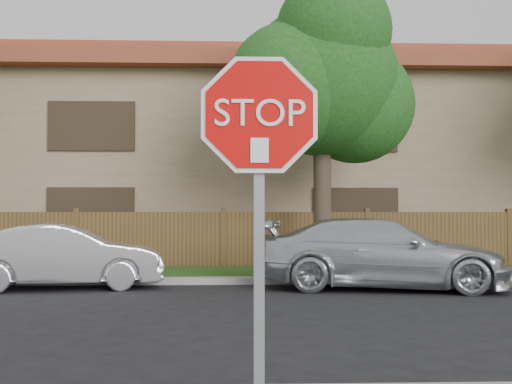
{
  "coord_description": "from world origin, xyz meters",
  "views": [
    {
      "loc": [
        0.33,
        -5.13,
        1.54
      ],
      "look_at": [
        0.48,
        -0.9,
        1.7
      ],
      "focal_mm": 42.0,
      "sensor_mm": 36.0,
      "label": 1
    }
  ],
  "objects": [
    {
      "name": "sedan_left",
      "position": [
        -3.19,
        7.43,
        0.67
      ],
      "size": [
        4.2,
        1.98,
        1.33
      ],
      "primitive_type": "imported",
      "rotation": [
        0.0,
        0.0,
        1.72
      ],
      "color": "silver",
      "rests_on": "ground"
    },
    {
      "name": "fence",
      "position": [
        0.0,
        11.4,
        0.8
      ],
      "size": [
        70.0,
        0.12,
        1.6
      ],
      "primitive_type": "cube",
      "color": "#53341D",
      "rests_on": "ground"
    },
    {
      "name": "far_curb",
      "position": [
        0.0,
        8.15,
        0.07
      ],
      "size": [
        70.0,
        0.3,
        0.15
      ],
      "primitive_type": "cube",
      "color": "gray",
      "rests_on": "ground"
    },
    {
      "name": "tree_mid",
      "position": [
        2.52,
        9.57,
        4.87
      ],
      "size": [
        4.8,
        3.9,
        7.35
      ],
      "color": "#382B21",
      "rests_on": "ground"
    },
    {
      "name": "apartment_building",
      "position": [
        0.0,
        17.0,
        3.53
      ],
      "size": [
        35.2,
        9.2,
        7.2
      ],
      "color": "#897555",
      "rests_on": "ground"
    },
    {
      "name": "grass_strip",
      "position": [
        0.0,
        9.8,
        0.06
      ],
      "size": [
        70.0,
        3.0,
        0.12
      ],
      "primitive_type": "cube",
      "color": "#1E4714",
      "rests_on": "ground"
    },
    {
      "name": "sedan_right",
      "position": [
        3.36,
        7.17,
        0.73
      ],
      "size": [
        5.32,
        2.85,
        1.47
      ],
      "primitive_type": "imported",
      "rotation": [
        0.0,
        0.0,
        1.41
      ],
      "color": "silver",
      "rests_on": "ground"
    },
    {
      "name": "stop_sign",
      "position": [
        0.48,
        -1.48,
        1.83
      ],
      "size": [
        1.01,
        0.13,
        2.55
      ],
      "color": "gray",
      "rests_on": "sidewalk_near"
    }
  ]
}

